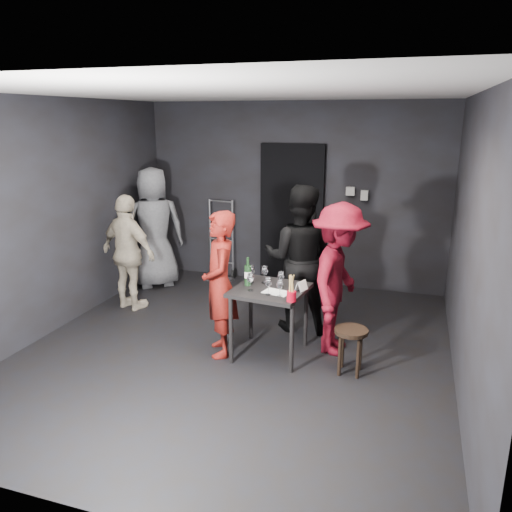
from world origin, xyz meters
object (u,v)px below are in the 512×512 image
(woman_black, at_px, (299,247))
(man_maroon, at_px, (339,273))
(wine_bottle, at_px, (248,275))
(breadstick_cup, at_px, (292,289))
(server_red, at_px, (220,282))
(hand_truck, at_px, (221,265))
(tasting_table, at_px, (270,297))
(stool, at_px, (351,339))
(bystander_cream, at_px, (129,252))
(bystander_grey, at_px, (154,216))

(woman_black, height_order, man_maroon, woman_black)
(wine_bottle, height_order, breadstick_cup, wine_bottle)
(server_red, relative_size, wine_bottle, 5.28)
(hand_truck, bearing_deg, tasting_table, -49.55)
(stool, bearing_deg, man_maroon, 115.36)
(woman_black, relative_size, bystander_cream, 1.30)
(hand_truck, xyz_separation_m, wine_bottle, (1.22, -2.25, 0.64))
(wine_bottle, distance_m, breadstick_cup, 0.64)
(stool, bearing_deg, wine_bottle, 171.53)
(server_red, bearing_deg, man_maroon, 83.23)
(bystander_cream, relative_size, bystander_grey, 0.73)
(bystander_cream, bearing_deg, man_maroon, -172.99)
(hand_truck, height_order, wine_bottle, hand_truck)
(woman_black, distance_m, breadstick_cup, 1.11)
(bystander_grey, xyz_separation_m, wine_bottle, (2.02, -1.64, -0.20))
(bystander_cream, bearing_deg, woman_black, -162.89)
(stool, height_order, wine_bottle, wine_bottle)
(stool, xyz_separation_m, woman_black, (-0.75, 0.93, 0.64))
(bystander_grey, bearing_deg, bystander_cream, 61.06)
(woman_black, bearing_deg, stool, 125.20)
(man_maroon, height_order, bystander_grey, bystander_grey)
(wine_bottle, xyz_separation_m, breadstick_cup, (0.55, -0.32, 0.01))
(wine_bottle, relative_size, breadstick_cup, 1.08)
(tasting_table, relative_size, breadstick_cup, 2.65)
(hand_truck, distance_m, bystander_cream, 1.77)
(hand_truck, bearing_deg, server_red, -60.65)
(stool, xyz_separation_m, man_maroon, (-0.21, 0.45, 0.52))
(bystander_cream, distance_m, bystander_grey, 0.99)
(woman_black, height_order, bystander_grey, bystander_grey)
(hand_truck, relative_size, wine_bottle, 4.08)
(bystander_grey, bearing_deg, wine_bottle, 103.73)
(bystander_grey, bearing_deg, tasting_table, 106.62)
(bystander_grey, xyz_separation_m, breadstick_cup, (2.57, -1.96, -0.19))
(hand_truck, bearing_deg, wine_bottle, -54.01)
(bystander_cream, bearing_deg, server_red, 167.91)
(bystander_cream, relative_size, breadstick_cup, 5.49)
(bystander_cream, height_order, bystander_grey, bystander_grey)
(breadstick_cup, bearing_deg, bystander_cream, 157.13)
(stool, xyz_separation_m, bystander_cream, (-3.01, 0.87, 0.41))
(tasting_table, height_order, stool, tasting_table)
(tasting_table, height_order, bystander_grey, bystander_grey)
(hand_truck, relative_size, stool, 2.66)
(woman_black, xyz_separation_m, bystander_grey, (-2.39, 0.87, 0.06))
(stool, height_order, bystander_grey, bystander_grey)
(bystander_cream, height_order, breadstick_cup, bystander_cream)
(man_maroon, relative_size, breadstick_cup, 6.29)
(tasting_table, height_order, breadstick_cup, breadstick_cup)
(server_red, height_order, woman_black, woman_black)
(woman_black, bearing_deg, tasting_table, 77.40)
(man_maroon, bearing_deg, bystander_grey, 70.00)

